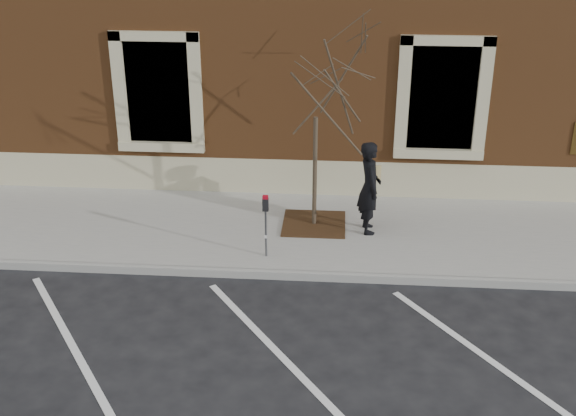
{
  "coord_description": "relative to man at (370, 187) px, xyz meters",
  "views": [
    {
      "loc": [
        0.91,
        -11.28,
        6.46
      ],
      "look_at": [
        0.0,
        0.6,
        1.1
      ],
      "focal_mm": 45.0,
      "sensor_mm": 36.0,
      "label": 1
    }
  ],
  "objects": [
    {
      "name": "sapling",
      "position": [
        -1.08,
        0.2,
        1.95
      ],
      "size": [
        2.47,
        2.47,
        4.11
      ],
      "color": "#403327",
      "rests_on": "sidewalk_near"
    },
    {
      "name": "tree_grate",
      "position": [
        -1.08,
        0.2,
        -0.91
      ],
      "size": [
        1.26,
        1.26,
        0.03
      ],
      "primitive_type": "cube",
      "color": "#412914",
      "rests_on": "sidewalk_near"
    },
    {
      "name": "man",
      "position": [
        0.0,
        0.0,
        0.0
      ],
      "size": [
        0.54,
        0.73,
        1.86
      ],
      "primitive_type": "imported",
      "rotation": [
        0.0,
        0.0,
        1.71
      ],
      "color": "black",
      "rests_on": "sidewalk_near"
    },
    {
      "name": "parking_meter",
      "position": [
        -1.9,
        -1.23,
        -0.08
      ],
      "size": [
        0.11,
        0.08,
        1.22
      ],
      "rotation": [
        0.0,
        0.0,
        0.18
      ],
      "color": "#595B60",
      "rests_on": "sidewalk_near"
    },
    {
      "name": "curb_near",
      "position": [
        -1.5,
        -1.79,
        -1.0
      ],
      "size": [
        40.0,
        0.12,
        0.15
      ],
      "primitive_type": "cube",
      "color": "#9E9E99",
      "rests_on": "ground"
    },
    {
      "name": "sidewalk_near",
      "position": [
        -1.5,
        0.01,
        -1.0
      ],
      "size": [
        40.0,
        3.5,
        0.15
      ],
      "primitive_type": "cube",
      "color": "#A9A59E",
      "rests_on": "ground"
    },
    {
      "name": "ground",
      "position": [
        -1.5,
        -1.74,
        -1.08
      ],
      "size": [
        120.0,
        120.0,
        0.0
      ],
      "primitive_type": "plane",
      "color": "#28282B",
      "rests_on": "ground"
    },
    {
      "name": "parking_stripes",
      "position": [
        -1.5,
        -3.94,
        -1.08
      ],
      "size": [
        28.0,
        4.4,
        0.01
      ],
      "primitive_type": null,
      "color": "silver",
      "rests_on": "ground"
    }
  ]
}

